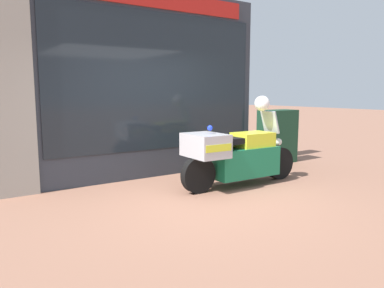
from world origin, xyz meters
name	(u,v)px	position (x,y,z in m)	size (l,w,h in m)	color
ground_plane	(197,201)	(0.00, 0.00, 0.00)	(60.00, 60.00, 0.00)	#8E604C
shop_building	(120,84)	(-0.35, 2.00, 1.80)	(5.34, 0.55, 3.57)	#333842
window_display	(152,152)	(0.31, 2.03, 0.46)	(4.12, 0.30, 1.91)	slate
paramedic_motorcycle	(235,155)	(1.05, 0.35, 0.56)	(2.47, 0.75, 1.31)	black
utility_cabinet	(277,136)	(3.33, 1.53, 0.62)	(0.91, 0.45, 1.23)	#193D28
white_helmet	(262,103)	(1.65, 0.34, 1.44)	(0.28, 0.28, 0.28)	white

